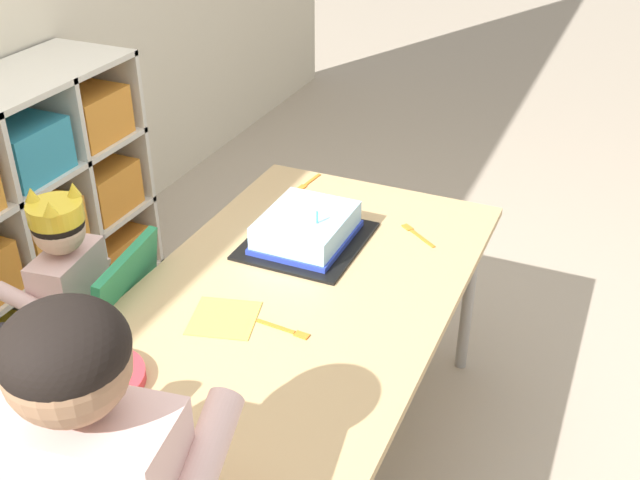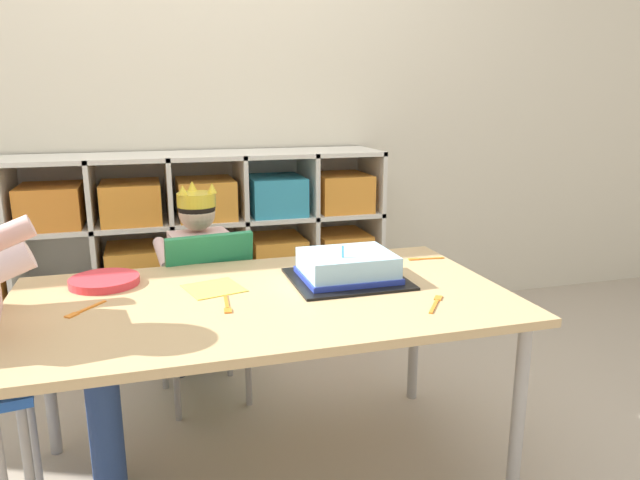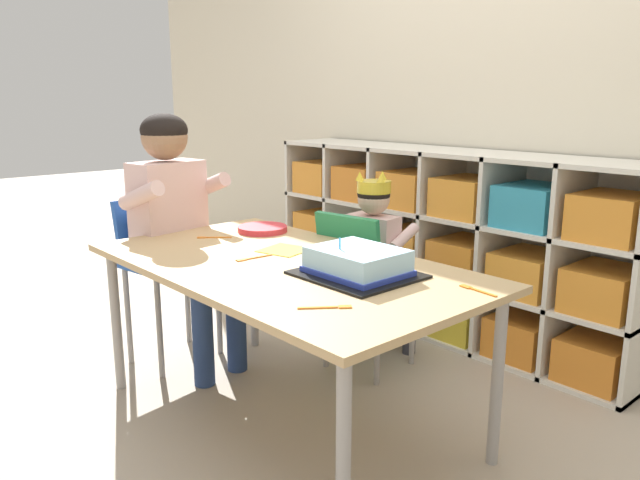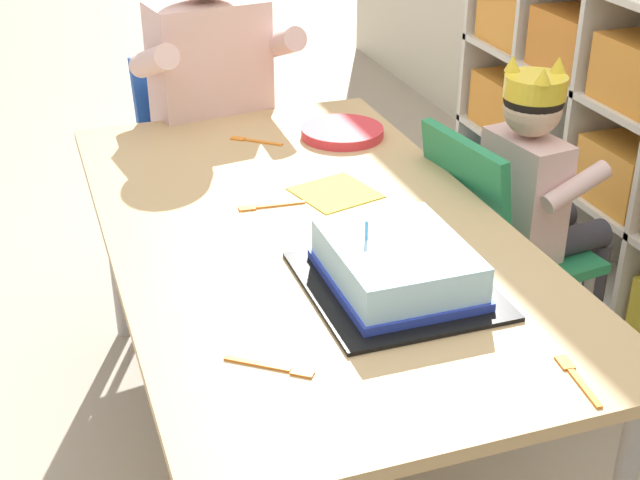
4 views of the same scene
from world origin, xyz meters
The scene contains 13 objects.
ground centered at (0.00, 0.00, 0.00)m, with size 16.00×16.00×0.00m, color tan.
activity_table centered at (0.00, 0.00, 0.55)m, with size 1.40×0.78×0.59m.
classroom_chair_blue centered at (-0.12, 0.51, 0.40)m, with size 0.37×0.39×0.69m.
child_with_crown centered at (-0.13, 0.62, 0.53)m, with size 0.32×0.32×0.84m.
classroom_chair_adult_side centered at (-0.80, -0.03, 0.46)m, with size 0.35×0.42×0.72m.
adult_helper_seated centered at (-0.69, -0.01, 0.67)m, with size 0.45×0.44×1.07m.
birthday_cake_on_tray centered at (0.28, 0.08, 0.63)m, with size 0.35×0.31×0.12m.
paper_plate_stack centered at (-0.44, 0.24, 0.60)m, with size 0.21×0.21×0.02m, color #DB333D.
paper_napkin_square centered at (-0.13, 0.11, 0.59)m, with size 0.16×0.16×0.00m, color #F4DB4C.
fork_scattered_mid_table centered at (0.62, 0.22, 0.59)m, with size 0.13×0.03×0.00m.
fork_at_table_front_edge centered at (0.44, -0.20, 0.59)m, with size 0.10×0.13×0.00m.
fork_near_cake_tray centered at (-0.11, -0.05, 0.59)m, with size 0.03×0.14×0.00m.
fork_beside_plate_stack centered at (-0.48, 0.02, 0.59)m, with size 0.10×0.11×0.00m.
Camera 4 is at (1.52, -0.50, 1.40)m, focal length 50.28 mm.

